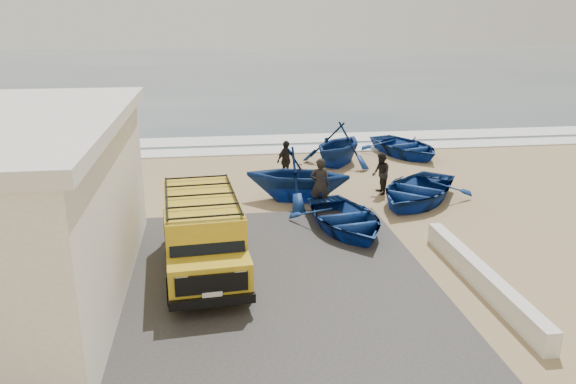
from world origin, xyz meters
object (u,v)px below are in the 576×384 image
boat_far_left (338,144)px  fisherman_middle (381,174)px  boat_mid_left (298,175)px  parapet (481,277)px  boat_near_right (417,190)px  boat_far_right (405,146)px  fisherman_back (286,160)px  fisherman_front (320,185)px  van (203,232)px  boat_near_left (345,218)px

boat_far_left → fisherman_middle: 4.36m
boat_mid_left → boat_far_left: size_ratio=1.02×
parapet → boat_near_right: 6.50m
fisherman_middle → boat_far_left: bearing=-172.3°
boat_far_right → fisherman_back: 6.92m
boat_mid_left → fisherman_front: boat_mid_left is taller
boat_near_right → fisherman_middle: bearing=171.9°
van → boat_near_left: bearing=23.6°
boat_far_left → fisherman_middle: size_ratio=2.32×
boat_far_right → fisherman_front: (-5.46, -7.09, 0.47)m
parapet → fisherman_front: 6.72m
boat_mid_left → boat_far_right: boat_mid_left is taller
boat_far_left → fisherman_back: 3.27m
boat_near_left → boat_far_right: (5.04, 9.03, 0.04)m
boat_mid_left → fisherman_middle: bearing=-68.4°
boat_far_left → fisherman_middle: boat_far_left is taller
boat_mid_left → boat_far_right: bearing=-30.3°
van → boat_mid_left: (3.28, 5.39, -0.13)m
fisherman_back → boat_far_right: bearing=-12.0°
boat_mid_left → fisherman_back: 2.67m
fisherman_middle → fisherman_back: (-3.22, 2.32, 0.03)m
boat_far_left → fisherman_front: bearing=-71.5°
fisherman_front → fisherman_back: 3.89m
boat_mid_left → fisherman_back: (-0.06, 2.66, -0.16)m
fisherman_back → boat_far_left: bearing=-2.3°
parapet → fisherman_back: 10.51m
parapet → boat_far_left: (-0.86, 11.91, 0.67)m
boat_near_left → parapet: bearing=-69.7°
van → fisherman_front: (3.85, 4.21, -0.18)m
boat_far_left → boat_near_right: bearing=-36.6°
van → boat_near_right: (7.40, 4.60, -0.64)m
parapet → boat_far_left: size_ratio=1.67×
van → parapet: bearing=-20.0°
parapet → fisherman_front: size_ratio=3.27×
parapet → boat_mid_left: bearing=115.1°
boat_near_left → boat_near_right: 3.90m
parapet → boat_near_left: (-2.40, 4.13, 0.13)m
boat_mid_left → van: bearing=164.0°
parapet → boat_near_right: size_ratio=1.37×
boat_near_left → boat_far_left: (1.53, 7.78, 0.54)m
boat_near_left → boat_mid_left: (-0.99, 3.11, 0.56)m
boat_near_left → boat_mid_left: boat_mid_left is taller
boat_near_right → boat_far_right: size_ratio=1.02×
boat_mid_left → fisherman_front: bearing=-138.8°
boat_far_right → parapet: bearing=-119.0°
van → boat_far_right: (9.31, 11.30, -0.65)m
parapet → boat_far_right: boat_far_right is taller
fisherman_front → fisherman_middle: bearing=-140.0°
boat_near_left → boat_far_left: boat_far_left is taller
fisherman_front → fisherman_back: bearing=-71.2°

